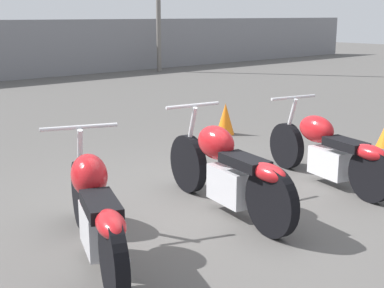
{
  "coord_description": "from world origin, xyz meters",
  "views": [
    {
      "loc": [
        -3.54,
        -3.86,
        1.95
      ],
      "look_at": [
        0.0,
        0.17,
        0.65
      ],
      "focal_mm": 50.0,
      "sensor_mm": 36.0,
      "label": 1
    }
  ],
  "objects_px": {
    "motorcycle_slot_0": "(95,210)",
    "motorcycle_slot_1": "(227,170)",
    "traffic_cone_near": "(225,119)",
    "motorcycle_slot_2": "(328,150)"
  },
  "relations": [
    {
      "from": "motorcycle_slot_0",
      "to": "motorcycle_slot_1",
      "type": "height_order",
      "value": "motorcycle_slot_1"
    },
    {
      "from": "motorcycle_slot_2",
      "to": "motorcycle_slot_0",
      "type": "bearing_deg",
      "value": -167.38
    },
    {
      "from": "motorcycle_slot_0",
      "to": "motorcycle_slot_2",
      "type": "relative_size",
      "value": 0.99
    },
    {
      "from": "motorcycle_slot_2",
      "to": "traffic_cone_near",
      "type": "distance_m",
      "value": 2.89
    },
    {
      "from": "motorcycle_slot_0",
      "to": "motorcycle_slot_2",
      "type": "height_order",
      "value": "motorcycle_slot_0"
    },
    {
      "from": "motorcycle_slot_2",
      "to": "motorcycle_slot_1",
      "type": "bearing_deg",
      "value": -170.8
    },
    {
      "from": "motorcycle_slot_1",
      "to": "motorcycle_slot_2",
      "type": "distance_m",
      "value": 1.55
    },
    {
      "from": "motorcycle_slot_0",
      "to": "traffic_cone_near",
      "type": "height_order",
      "value": "motorcycle_slot_0"
    },
    {
      "from": "motorcycle_slot_0",
      "to": "motorcycle_slot_2",
      "type": "xyz_separation_m",
      "value": [
        3.1,
        -0.05,
        -0.02
      ]
    },
    {
      "from": "motorcycle_slot_1",
      "to": "motorcycle_slot_2",
      "type": "relative_size",
      "value": 1.04
    }
  ]
}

